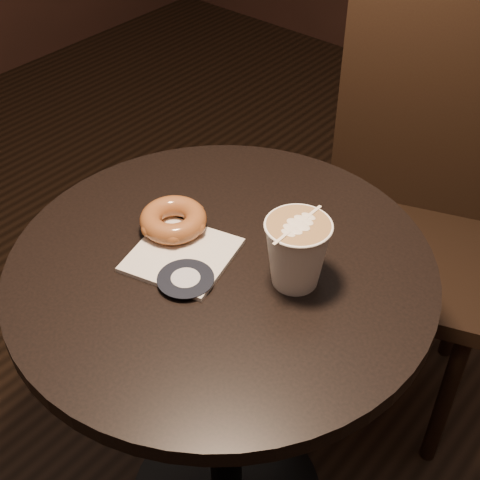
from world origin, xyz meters
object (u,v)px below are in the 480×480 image
at_px(chair, 412,191).
at_px(latte_cup, 297,253).
at_px(cafe_table, 223,343).
at_px(doughnut, 173,220).
at_px(pastry_bag, 182,255).

xyz_separation_m(chair, latte_cup, (0.07, -0.55, 0.23)).
xyz_separation_m(cafe_table, doughnut, (-0.11, 0.01, 0.23)).
xyz_separation_m(chair, pastry_bag, (-0.11, -0.63, 0.17)).
xyz_separation_m(cafe_table, chair, (0.05, 0.60, 0.03)).
bearing_deg(latte_cup, chair, 96.77).
relative_size(cafe_table, doughnut, 6.60).
height_order(cafe_table, pastry_bag, pastry_bag).
distance_m(cafe_table, latte_cup, 0.29).
bearing_deg(doughnut, latte_cup, 8.74).
bearing_deg(pastry_bag, latte_cup, 8.57).
relative_size(cafe_table, chair, 0.72).
bearing_deg(latte_cup, doughnut, -171.26).
distance_m(doughnut, latte_cup, 0.23).
bearing_deg(pastry_bag, doughnut, 131.09).
bearing_deg(cafe_table, latte_cup, 19.38).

